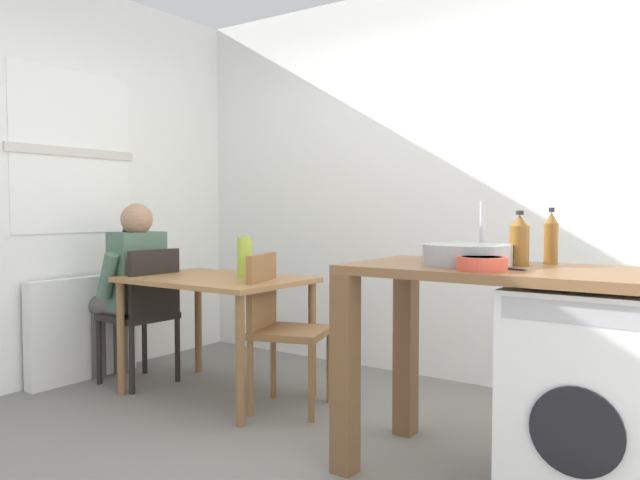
{
  "coord_description": "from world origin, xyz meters",
  "views": [
    {
      "loc": [
        1.71,
        -2.21,
        1.16
      ],
      "look_at": [
        -0.15,
        0.45,
        1.0
      ],
      "focal_mm": 34.81,
      "sensor_mm": 36.0,
      "label": 1
    }
  ],
  "objects_px": {
    "bottle_tall_green": "(519,241)",
    "chair_opposite": "(279,322)",
    "washing_machine": "(595,398)",
    "bottle_squat_brown": "(551,239)",
    "dining_table": "(216,293)",
    "seated_person": "(130,282)",
    "chair_person_seat": "(145,309)",
    "mixing_bowl": "(482,263)",
    "vase": "(245,257)"
  },
  "relations": [
    {
      "from": "bottle_tall_green",
      "to": "chair_opposite",
      "type": "bearing_deg",
      "value": 174.63
    },
    {
      "from": "washing_machine",
      "to": "bottle_squat_brown",
      "type": "xyz_separation_m",
      "value": [
        -0.24,
        0.25,
        0.6
      ]
    },
    {
      "from": "dining_table",
      "to": "seated_person",
      "type": "relative_size",
      "value": 0.92
    },
    {
      "from": "chair_person_seat",
      "to": "washing_machine",
      "type": "relative_size",
      "value": 1.05
    },
    {
      "from": "seated_person",
      "to": "chair_person_seat",
      "type": "bearing_deg",
      "value": -90.0
    },
    {
      "from": "chair_opposite",
      "to": "mixing_bowl",
      "type": "relative_size",
      "value": 4.54
    },
    {
      "from": "seated_person",
      "to": "bottle_tall_green",
      "type": "height_order",
      "value": "seated_person"
    },
    {
      "from": "dining_table",
      "to": "washing_machine",
      "type": "xyz_separation_m",
      "value": [
        2.24,
        -0.22,
        -0.21
      ]
    },
    {
      "from": "chair_person_seat",
      "to": "chair_opposite",
      "type": "height_order",
      "value": "same"
    },
    {
      "from": "bottle_tall_green",
      "to": "seated_person",
      "type": "bearing_deg",
      "value": 179.75
    },
    {
      "from": "vase",
      "to": "chair_person_seat",
      "type": "bearing_deg",
      "value": -163.67
    },
    {
      "from": "washing_machine",
      "to": "chair_person_seat",
      "type": "bearing_deg",
      "value": 177.66
    },
    {
      "from": "chair_person_seat",
      "to": "chair_opposite",
      "type": "relative_size",
      "value": 1.0
    },
    {
      "from": "chair_opposite",
      "to": "bottle_tall_green",
      "type": "bearing_deg",
      "value": 66.52
    },
    {
      "from": "washing_machine",
      "to": "bottle_squat_brown",
      "type": "bearing_deg",
      "value": 133.71
    },
    {
      "from": "dining_table",
      "to": "vase",
      "type": "distance_m",
      "value": 0.29
    },
    {
      "from": "bottle_tall_green",
      "to": "chair_person_seat",
      "type": "bearing_deg",
      "value": 179.93
    },
    {
      "from": "washing_machine",
      "to": "bottle_tall_green",
      "type": "distance_m",
      "value": 0.69
    },
    {
      "from": "vase",
      "to": "dining_table",
      "type": "bearing_deg",
      "value": -146.31
    },
    {
      "from": "bottle_tall_green",
      "to": "vase",
      "type": "xyz_separation_m",
      "value": [
        -1.75,
        0.21,
        -0.16
      ]
    },
    {
      "from": "seated_person",
      "to": "mixing_bowl",
      "type": "bearing_deg",
      "value": -94.19
    },
    {
      "from": "mixing_bowl",
      "to": "vase",
      "type": "distance_m",
      "value": 1.78
    },
    {
      "from": "seated_person",
      "to": "washing_machine",
      "type": "bearing_deg",
      "value": -89.45
    },
    {
      "from": "bottle_tall_green",
      "to": "washing_machine",
      "type": "bearing_deg",
      "value": -18.31
    },
    {
      "from": "chair_person_seat",
      "to": "seated_person",
      "type": "height_order",
      "value": "seated_person"
    },
    {
      "from": "washing_machine",
      "to": "bottle_tall_green",
      "type": "xyz_separation_m",
      "value": [
        -0.33,
        0.11,
        0.6
      ]
    },
    {
      "from": "dining_table",
      "to": "washing_machine",
      "type": "height_order",
      "value": "washing_machine"
    },
    {
      "from": "mixing_bowl",
      "to": "vase",
      "type": "height_order",
      "value": "vase"
    },
    {
      "from": "bottle_squat_brown",
      "to": "vase",
      "type": "height_order",
      "value": "bottle_squat_brown"
    },
    {
      "from": "washing_machine",
      "to": "vase",
      "type": "relative_size",
      "value": 3.41
    },
    {
      "from": "bottle_squat_brown",
      "to": "mixing_bowl",
      "type": "height_order",
      "value": "bottle_squat_brown"
    },
    {
      "from": "washing_machine",
      "to": "bottle_tall_green",
      "type": "bearing_deg",
      "value": 161.69
    },
    {
      "from": "vase",
      "to": "seated_person",
      "type": "bearing_deg",
      "value": -167.14
    },
    {
      "from": "bottle_tall_green",
      "to": "bottle_squat_brown",
      "type": "relative_size",
      "value": 0.95
    },
    {
      "from": "seated_person",
      "to": "washing_machine",
      "type": "distance_m",
      "value": 2.96
    },
    {
      "from": "bottle_tall_green",
      "to": "dining_table",
      "type": "bearing_deg",
      "value": 176.78
    },
    {
      "from": "bottle_tall_green",
      "to": "mixing_bowl",
      "type": "distance_m",
      "value": 0.32
    },
    {
      "from": "chair_opposite",
      "to": "bottle_tall_green",
      "type": "height_order",
      "value": "bottle_tall_green"
    },
    {
      "from": "dining_table",
      "to": "mixing_bowl",
      "type": "height_order",
      "value": "mixing_bowl"
    },
    {
      "from": "seated_person",
      "to": "vase",
      "type": "relative_size",
      "value": 4.75
    },
    {
      "from": "dining_table",
      "to": "chair_opposite",
      "type": "distance_m",
      "value": 0.5
    },
    {
      "from": "washing_machine",
      "to": "vase",
      "type": "bearing_deg",
      "value": 171.36
    },
    {
      "from": "chair_opposite",
      "to": "bottle_tall_green",
      "type": "relative_size",
      "value": 3.83
    },
    {
      "from": "chair_opposite",
      "to": "mixing_bowl",
      "type": "distance_m",
      "value": 1.51
    },
    {
      "from": "chair_opposite",
      "to": "mixing_bowl",
      "type": "height_order",
      "value": "mixing_bowl"
    },
    {
      "from": "bottle_squat_brown",
      "to": "vase",
      "type": "distance_m",
      "value": 1.86
    },
    {
      "from": "bottle_tall_green",
      "to": "bottle_squat_brown",
      "type": "distance_m",
      "value": 0.17
    },
    {
      "from": "chair_person_seat",
      "to": "mixing_bowl",
      "type": "xyz_separation_m",
      "value": [
        2.4,
        -0.31,
        0.44
      ]
    },
    {
      "from": "washing_machine",
      "to": "bottle_squat_brown",
      "type": "distance_m",
      "value": 0.69
    },
    {
      "from": "chair_opposite",
      "to": "bottle_tall_green",
      "type": "xyz_separation_m",
      "value": [
        1.43,
        -0.13,
        0.52
      ]
    }
  ]
}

